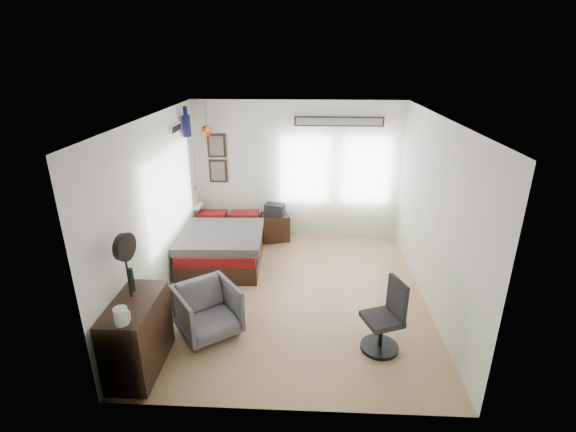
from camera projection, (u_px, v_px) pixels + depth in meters
The scene contains 12 objects.
ground_plane at pixel (293, 295), 6.47m from camera, with size 4.00×4.50×0.01m, color #A88154.
room_shell at pixel (289, 192), 6.06m from camera, with size 4.02×4.52×2.71m.
wall_decor at pixel (237, 135), 7.57m from camera, with size 3.55×1.32×1.44m.
bed at pixel (223, 244), 7.47m from camera, with size 1.46×1.97×0.61m.
dresser at pixel (138, 335), 4.82m from camera, with size 0.48×1.00×0.90m, color black.
armchair at pixel (208, 310), 5.47m from camera, with size 0.73×0.75×0.69m, color slate.
nightstand at pixel (275, 227), 8.28m from camera, with size 0.53×0.42×0.53m, color black.
task_chair at pixel (385, 322), 5.16m from camera, with size 0.55×0.55×0.96m.
kettle at pixel (121, 316), 4.25m from camera, with size 0.16×0.14×0.19m.
bottle at pixel (131, 280), 4.83m from camera, with size 0.07×0.07×0.29m, color black.
stand_fan at pixel (125, 248), 4.53m from camera, with size 0.14×0.32×0.79m.
black_bag at pixel (275, 209), 8.15m from camera, with size 0.38×0.24×0.22m, color black.
Camera 1 is at (0.19, -5.57, 3.50)m, focal length 26.00 mm.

